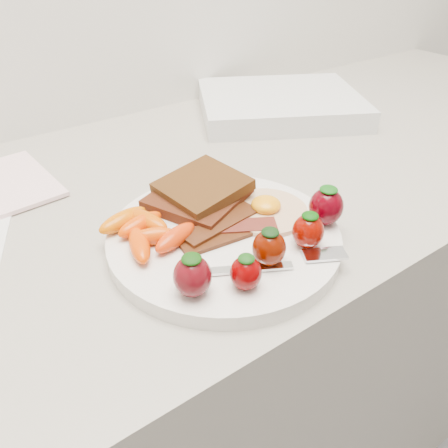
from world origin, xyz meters
TOP-DOWN VIEW (x-y plane):
  - counter at (0.00, 1.70)m, footprint 2.00×0.60m
  - plate at (-0.01, 1.55)m, footprint 0.27×0.27m
  - toast_lower at (0.00, 1.62)m, footprint 0.14×0.14m
  - toast_upper at (0.01, 1.62)m, footprint 0.11×0.11m
  - fried_egg at (0.06, 1.55)m, footprint 0.12×0.12m
  - bacon_strips at (-0.01, 1.55)m, footprint 0.12×0.07m
  - baby_carrots at (-0.08, 1.59)m, footprint 0.10×0.11m
  - strawberries at (0.01, 1.48)m, footprint 0.23×0.07m
  - fork at (0.01, 1.47)m, footprint 0.17×0.08m
  - notepad at (-0.18, 1.84)m, footprint 0.13×0.18m
  - appliance at (0.32, 1.83)m, footprint 0.38×0.35m

SIDE VIEW (x-z plane):
  - counter at x=0.00m, z-range 0.00..0.90m
  - notepad at x=-0.18m, z-range 0.90..0.91m
  - plate at x=-0.01m, z-range 0.90..0.92m
  - appliance at x=0.32m, z-range 0.90..0.94m
  - fork at x=0.01m, z-range 0.92..0.92m
  - bacon_strips at x=-0.01m, z-range 0.92..0.93m
  - fried_egg at x=0.06m, z-range 0.91..0.93m
  - toast_lower at x=0.00m, z-range 0.92..0.93m
  - baby_carrots at x=-0.08m, z-range 0.92..0.94m
  - toast_upper at x=0.01m, z-range 0.93..0.95m
  - strawberries at x=0.01m, z-range 0.91..0.96m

